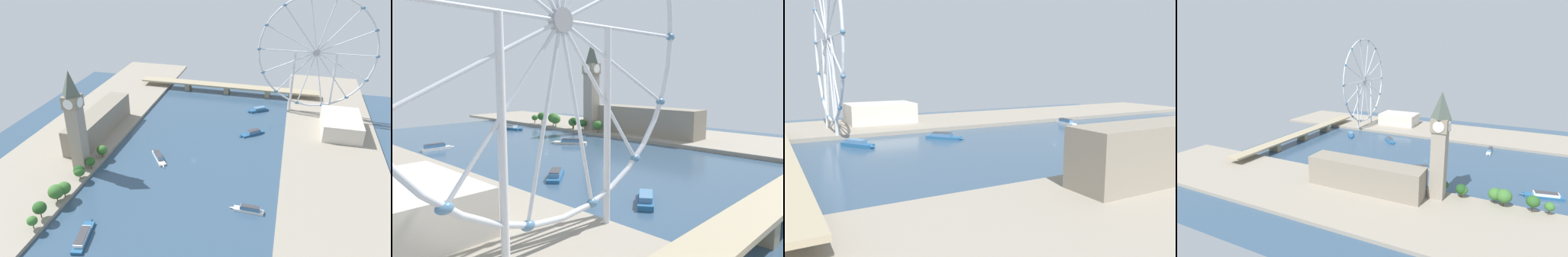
% 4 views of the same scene
% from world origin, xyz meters
% --- Properties ---
extents(ground_plane, '(416.05, 416.05, 0.00)m').
position_xyz_m(ground_plane, '(0.00, 0.00, 0.00)').
color(ground_plane, '#334C66').
extents(riverbank_left, '(90.00, 520.00, 3.00)m').
position_xyz_m(riverbank_left, '(-123.03, 0.00, 1.50)').
color(riverbank_left, gray).
rests_on(riverbank_left, ground_plane).
extents(clock_tower, '(14.12, 14.12, 86.76)m').
position_xyz_m(clock_tower, '(-90.88, -38.28, 48.01)').
color(clock_tower, gray).
rests_on(clock_tower, riverbank_left).
extents(parliament_block, '(22.00, 102.74, 24.98)m').
position_xyz_m(parliament_block, '(-103.67, 21.09, 15.49)').
color(parliament_block, gray).
rests_on(parliament_block, riverbank_left).
extents(tree_row_embankment, '(13.85, 107.41, 13.99)m').
position_xyz_m(tree_row_embankment, '(-82.46, -72.34, 10.75)').
color(tree_row_embankment, '#513823').
rests_on(tree_row_embankment, riverbank_left).
extents(ferris_wheel, '(126.43, 3.20, 130.42)m').
position_xyz_m(ferris_wheel, '(101.49, 129.86, 70.79)').
color(ferris_wheel, silver).
rests_on(ferris_wheel, riverbank_right).
extents(riverside_hall, '(37.56, 55.58, 16.79)m').
position_xyz_m(riverside_hall, '(132.29, 84.85, 11.40)').
color(riverside_hall, beige).
rests_on(riverside_hall, riverbank_right).
extents(tour_boat_0, '(25.91, 5.62, 5.25)m').
position_xyz_m(tour_boat_0, '(57.54, -61.39, 2.20)').
color(tour_boat_0, white).
rests_on(tour_boat_0, ground_plane).
extents(tour_boat_1, '(13.33, 35.89, 4.93)m').
position_xyz_m(tour_boat_1, '(-46.61, -117.08, 2.04)').
color(tour_boat_1, '#235684').
rests_on(tour_boat_1, ground_plane).
extents(tour_boat_2, '(25.14, 22.88, 4.69)m').
position_xyz_m(tour_boat_2, '(46.05, 63.18, 1.86)').
color(tour_boat_2, '#235684').
rests_on(tour_boat_2, ground_plane).
extents(tour_boat_3, '(21.42, 28.37, 4.78)m').
position_xyz_m(tour_boat_3, '(-31.40, -6.56, 1.94)').
color(tour_boat_3, beige).
rests_on(tour_boat_3, ground_plane).
extents(tour_boat_4, '(24.49, 18.80, 4.81)m').
position_xyz_m(tour_boat_4, '(45.85, 123.10, 1.97)').
color(tour_boat_4, '#235684').
rests_on(tour_boat_4, ground_plane).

